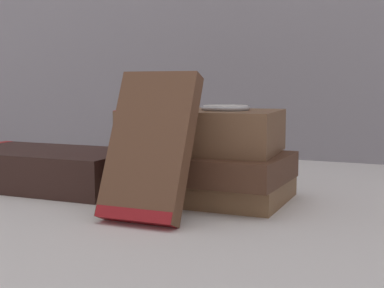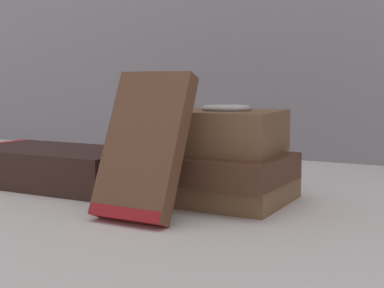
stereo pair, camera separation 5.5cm
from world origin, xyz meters
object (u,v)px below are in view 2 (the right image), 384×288
object	(u,v)px
book_leaning_front	(143,150)
reading_glasses	(217,181)
pocket_watch	(226,108)
book_flat_bottom	(200,187)
book_flat_middle	(202,166)
book_flat_top	(200,131)
book_side_left	(52,166)

from	to	relation	value
book_leaning_front	reading_glasses	size ratio (longest dim) A/B	1.54
book_leaning_front	pocket_watch	world-z (taller)	book_leaning_front
book_flat_bottom	reading_glasses	world-z (taller)	book_flat_bottom
book_flat_bottom	pocket_watch	size ratio (longest dim) A/B	3.34
book_flat_middle	pocket_watch	distance (m)	0.08
book_flat_bottom	reading_glasses	distance (m)	0.11
book_flat_bottom	book_flat_top	xyz separation A→B (m)	(0.00, -0.00, 0.07)
book_flat_middle	book_flat_top	distance (m)	0.04
book_flat_top	book_leaning_front	bearing A→B (deg)	-97.74
book_side_left	pocket_watch	world-z (taller)	pocket_watch
book_side_left	reading_glasses	size ratio (longest dim) A/B	2.49
book_leaning_front	pocket_watch	bearing A→B (deg)	70.53
book_flat_bottom	pocket_watch	bearing A→B (deg)	-2.35
book_flat_bottom	book_leaning_front	distance (m)	0.13
book_flat_middle	book_side_left	distance (m)	0.24
book_flat_middle	pocket_watch	bearing A→B (deg)	31.67
book_side_left	pocket_watch	size ratio (longest dim) A/B	4.03
book_flat_top	book_side_left	size ratio (longest dim) A/B	0.76
book_flat_middle	pocket_watch	size ratio (longest dim) A/B	3.21
book_flat_bottom	book_flat_top	bearing A→B (deg)	-61.80
book_flat_bottom	book_flat_middle	distance (m)	0.04
book_flat_top	book_side_left	distance (m)	0.24
book_flat_middle	reading_glasses	xyz separation A→B (m)	(-0.04, 0.12, -0.04)
book_flat_bottom	pocket_watch	xyz separation A→B (m)	(0.04, -0.00, 0.10)
book_flat_bottom	reading_glasses	size ratio (longest dim) A/B	2.06
reading_glasses	book_flat_middle	bearing A→B (deg)	-74.52
book_flat_bottom	book_side_left	bearing A→B (deg)	-174.67
book_side_left	pocket_watch	bearing A→B (deg)	3.46
book_flat_middle	reading_glasses	world-z (taller)	book_flat_middle
book_flat_bottom	reading_glasses	bearing A→B (deg)	104.46
book_flat_middle	reading_glasses	bearing A→B (deg)	109.12
book_flat_bottom	book_flat_top	distance (m)	0.07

